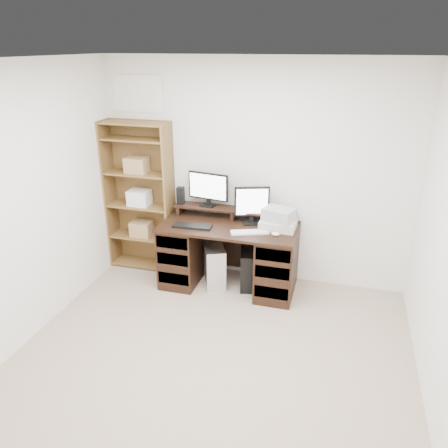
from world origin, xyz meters
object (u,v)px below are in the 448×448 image
at_px(printer, 278,225).
at_px(bookshelf, 140,196).
at_px(desk, 229,255).
at_px(tower_black, 249,267).
at_px(monitor_wide, 208,187).
at_px(monitor_small, 252,204).
at_px(tower_silver, 214,264).

distance_m(printer, bookshelf, 1.70).
xyz_separation_m(desk, tower_black, (0.22, 0.07, -0.17)).
height_order(monitor_wide, printer, monitor_wide).
distance_m(monitor_wide, printer, 0.91).
bearing_deg(monitor_small, tower_silver, 177.78).
relative_size(monitor_wide, tower_silver, 1.01).
bearing_deg(monitor_wide, bookshelf, -169.12).
bearing_deg(printer, tower_black, 178.77).
bearing_deg(monitor_small, printer, -33.00).
bearing_deg(tower_black, tower_silver, 174.85).
relative_size(desk, tower_black, 3.13).
height_order(tower_black, bookshelf, bookshelf).
xyz_separation_m(printer, bookshelf, (-1.69, 0.16, 0.12)).
relative_size(monitor_small, bookshelf, 0.23).
xyz_separation_m(monitor_wide, monitor_small, (0.53, -0.10, -0.11)).
xyz_separation_m(printer, tower_silver, (-0.71, -0.04, -0.56)).
xyz_separation_m(monitor_small, tower_black, (-0.00, -0.06, -0.75)).
distance_m(printer, tower_black, 0.65).
relative_size(desk, printer, 3.97).
xyz_separation_m(monitor_wide, tower_silver, (0.13, -0.22, -0.85)).
height_order(monitor_small, bookshelf, bookshelf).
height_order(tower_silver, bookshelf, bookshelf).
distance_m(tower_silver, tower_black, 0.40).
distance_m(monitor_wide, tower_black, 1.02).
bearing_deg(printer, bookshelf, 176.69).
bearing_deg(desk, printer, 5.78).
relative_size(monitor_wide, bookshelf, 0.27).
height_order(monitor_small, tower_silver, monitor_small).
height_order(monitor_small, tower_black, monitor_small).
distance_m(monitor_small, bookshelf, 1.39).
relative_size(desk, tower_silver, 3.11).
distance_m(desk, monitor_wide, 0.80).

